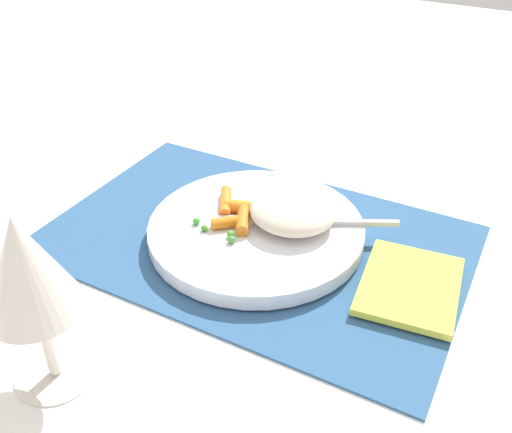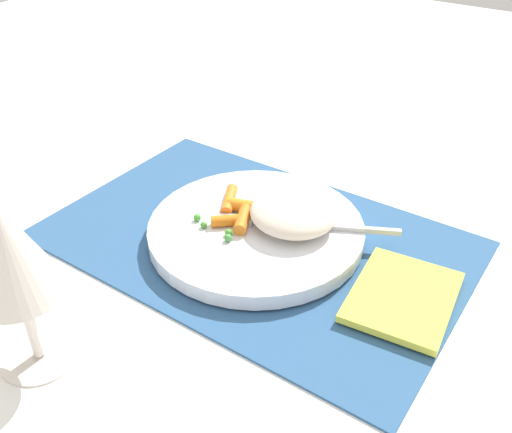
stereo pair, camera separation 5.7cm
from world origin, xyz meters
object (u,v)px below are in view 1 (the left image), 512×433
at_px(carrot_portion, 235,212).
at_px(napkin, 410,285).
at_px(plate, 256,230).
at_px(wine_glass, 26,270).
at_px(rice_mound, 293,210).
at_px(fork, 287,222).

relative_size(carrot_portion, napkin, 0.65).
height_order(plate, wine_glass, wine_glass).
relative_size(plate, wine_glass, 1.48).
bearing_deg(rice_mound, carrot_portion, 17.75).
height_order(carrot_portion, wine_glass, wine_glass).
relative_size(fork, wine_glass, 1.16).
xyz_separation_m(rice_mound, fork, (0.00, 0.01, -0.01)).
bearing_deg(fork, rice_mound, -128.50).
relative_size(carrot_portion, wine_glass, 0.48).
xyz_separation_m(plate, wine_glass, (0.06, 0.25, 0.10)).
xyz_separation_m(wine_glass, napkin, (-0.24, -0.25, -0.11)).
relative_size(plate, fork, 1.28).
bearing_deg(wine_glass, napkin, -134.13).
bearing_deg(napkin, fork, -8.03).
height_order(plate, napkin, plate).
bearing_deg(plate, carrot_portion, -2.67).
bearing_deg(carrot_portion, rice_mound, -162.25).
distance_m(plate, fork, 0.04).
height_order(rice_mound, carrot_portion, rice_mound).
distance_m(carrot_portion, fork, 0.06).
height_order(rice_mound, napkin, rice_mound).
distance_m(rice_mound, carrot_portion, 0.07).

